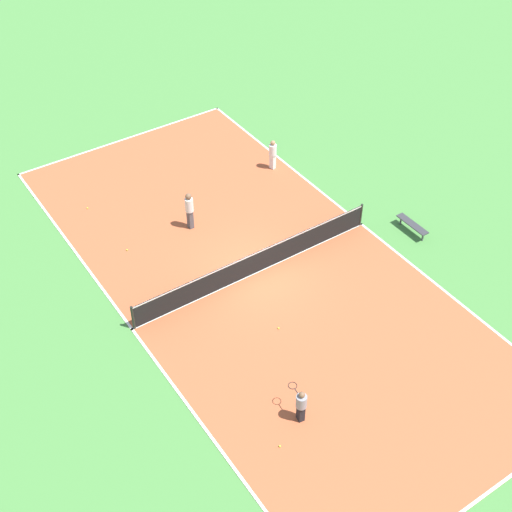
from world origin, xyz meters
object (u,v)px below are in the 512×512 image
Objects in this scene: tennis_net at (256,262)px; bench at (412,225)px; tennis_ball_near_net at (87,208)px; tennis_ball_right_alley at (127,250)px; player_far_white at (189,208)px; player_baseline_gray at (301,404)px; tennis_ball_far_baseline at (279,328)px; tennis_ball_midcourt at (280,446)px; player_near_white at (273,153)px.

tennis_net is 6.64× the size of bench.
tennis_net is 8.61m from tennis_ball_near_net.
player_far_white is at bearing 177.10° from tennis_ball_right_alley.
tennis_ball_far_baseline is at bearing -17.58° from player_baseline_gray.
player_far_white is at bearing -3.08° from player_baseline_gray.
tennis_ball_far_baseline is 5.05m from tennis_ball_midcourt.
bench reaches higher than tennis_ball_midcourt.
bench is at bearing -54.78° from player_baseline_gray.
tennis_ball_far_baseline is at bearing 71.20° from tennis_net.
tennis_ball_far_baseline is (0.29, 6.97, -1.00)m from player_far_white.
tennis_ball_far_baseline is at bearing 105.10° from tennis_ball_near_net.
player_near_white is at bearing -23.72° from player_baseline_gray.
tennis_ball_near_net is (3.17, -3.70, -1.00)m from player_far_white.
player_far_white is 3.14m from tennis_ball_right_alley.
player_baseline_gray is at bearing 94.64° from tennis_ball_near_net.
tennis_ball_midcourt is 1.00× the size of tennis_ball_near_net.
player_baseline_gray reaches higher than tennis_ball_midcourt.
player_far_white is 7.04m from tennis_ball_far_baseline.
tennis_net is 5.56m from tennis_ball_right_alley.
player_near_white reaches higher than tennis_net.
player_near_white is at bearing -123.74° from tennis_ball_far_baseline.
tennis_ball_far_baseline is (1.02, 3.01, -0.53)m from tennis_net.
player_baseline_gray is (9.70, 5.07, 0.41)m from bench.
tennis_ball_far_baseline is 1.00× the size of tennis_ball_right_alley.
tennis_ball_midcourt is (2.89, 4.15, 0.00)m from tennis_ball_far_baseline.
player_far_white is (5.50, 1.70, 0.17)m from player_near_white.
tennis_net is at bearing -118.67° from tennis_ball_midcourt.
player_near_white is 8.65m from tennis_ball_right_alley.
tennis_net reaches higher than bench.
tennis_ball_near_net is at bearing -74.90° from tennis_ball_far_baseline.
player_baseline_gray is 4.09m from tennis_ball_far_baseline.
tennis_net is 161.03× the size of tennis_ball_near_net.
tennis_ball_far_baseline is (-1.72, -3.64, -0.74)m from player_baseline_gray.
tennis_net is at bearing 7.13° from player_far_white.
player_far_white is (0.73, -3.96, 0.47)m from tennis_net.
player_far_white is 26.30× the size of tennis_ball_far_baseline.
tennis_ball_near_net is (10.86, -9.25, -0.33)m from bench.
player_near_white is at bearing 103.86° from player_far_white.
tennis_ball_right_alley is at bearing -69.35° from tennis_ball_far_baseline.
player_baseline_gray is at bearing -14.06° from player_far_white.
tennis_net reaches higher than tennis_ball_midcourt.
tennis_net reaches higher than tennis_ball_near_net.
tennis_ball_far_baseline is 1.00× the size of tennis_ball_midcourt.
player_baseline_gray is 20.27× the size of tennis_ball_midcourt.
bench is 8.12m from tennis_ball_far_baseline.
tennis_ball_far_baseline is at bearing -79.89° from bench.
player_near_white reaches higher than player_baseline_gray.
player_baseline_gray is (2.74, 6.65, 0.21)m from tennis_net.
tennis_ball_far_baseline and tennis_ball_right_alley have the same top height.
tennis_ball_far_baseline is (7.98, 1.42, -0.33)m from bench.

